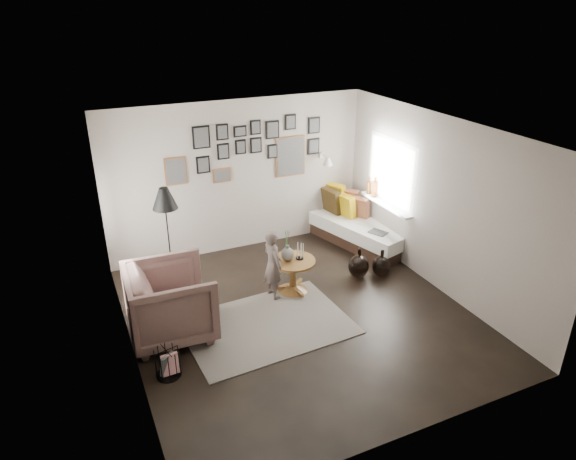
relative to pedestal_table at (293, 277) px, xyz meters
name	(u,v)px	position (x,y,z in m)	size (l,w,h in m)	color
ground	(300,315)	(-0.19, -0.64, -0.24)	(4.80, 4.80, 0.00)	black
wall_back	(239,177)	(-0.19, 1.76, 1.06)	(4.50, 4.50, 0.00)	#A59B91
wall_front	(415,331)	(-0.19, -3.04, 1.06)	(4.50, 4.50, 0.00)	#A59B91
wall_left	(122,266)	(-2.44, -0.64, 1.06)	(4.80, 4.80, 0.00)	#A59B91
wall_right	(439,205)	(2.06, -0.64, 1.06)	(4.80, 4.80, 0.00)	#A59B91
ceiling	(302,132)	(-0.19, -0.64, 2.36)	(4.80, 4.80, 0.00)	white
door_left	(112,243)	(-2.43, 0.56, 0.81)	(0.00, 2.14, 2.14)	white
window_right	(381,199)	(1.98, 0.70, 0.69)	(0.15, 1.32, 1.30)	white
gallery_wall	(254,150)	(0.09, 1.75, 1.50)	(2.74, 0.03, 1.08)	brown
wall_sconce	(327,161)	(1.36, 1.50, 1.22)	(0.18, 0.36, 0.16)	white
rug	(267,325)	(-0.70, -0.67, -0.24)	(2.19, 1.53, 0.01)	#BEB5A6
pedestal_table	(293,277)	(0.00, 0.00, 0.00)	(0.67, 0.67, 0.53)	brown
vase	(287,252)	(-0.08, 0.02, 0.43)	(0.19, 0.19, 0.48)	black
candles	(300,251)	(0.11, 0.00, 0.40)	(0.11, 0.11, 0.25)	black
daybed	(358,226)	(1.81, 1.08, 0.06)	(1.33, 2.10, 0.96)	black
magazine_on_daybed	(378,232)	(1.79, 0.44, 0.21)	(0.22, 0.29, 0.02)	black
armchair	(171,302)	(-1.89, -0.33, 0.25)	(1.05, 1.08, 0.98)	brown
armchair_cushion	(172,300)	(-1.86, -0.28, 0.24)	(0.44, 0.44, 0.11)	white
floor_lamp	(165,202)	(-1.61, 0.95, 1.13)	(0.37, 0.37, 1.59)	black
magazine_basket	(168,363)	(-2.14, -1.12, -0.07)	(0.34, 0.34, 0.36)	black
demijohn_large	(358,266)	(1.13, -0.04, -0.05)	(0.33, 0.33, 0.50)	black
demijohn_small	(381,266)	(1.48, -0.16, -0.07)	(0.29, 0.29, 0.45)	black
child	(273,265)	(-0.33, -0.02, 0.29)	(0.39, 0.25, 1.06)	brown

